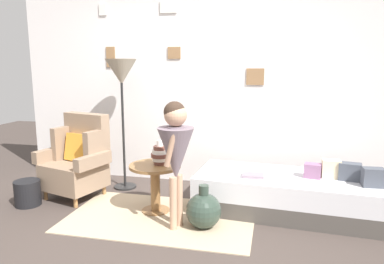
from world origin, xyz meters
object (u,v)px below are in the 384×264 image
at_px(floor_lamp, 121,78).
at_px(person_child, 176,148).
at_px(vase_striped, 160,155).
at_px(daybed, 288,194).
at_px(book_on_daybed, 253,175).
at_px(side_table, 155,178).
at_px(demijohn_near, 204,210).
at_px(armchair, 78,160).
at_px(magazine_basket, 28,193).

height_order(floor_lamp, person_child, floor_lamp).
bearing_deg(floor_lamp, vase_striped, -42.52).
bearing_deg(daybed, person_child, -149.26).
bearing_deg(person_child, book_on_daybed, 36.49).
bearing_deg(floor_lamp, side_table, -46.00).
relative_size(book_on_daybed, demijohn_near, 0.52).
distance_m(daybed, vase_striped, 1.40).
xyz_separation_m(side_table, person_child, (0.32, -0.33, 0.42)).
bearing_deg(book_on_daybed, person_child, -143.51).
relative_size(armchair, vase_striped, 3.82).
relative_size(floor_lamp, demijohn_near, 3.78).
bearing_deg(armchair, daybed, 0.78).
height_order(side_table, person_child, person_child).
xyz_separation_m(side_table, book_on_daybed, (1.00, 0.17, 0.05)).
bearing_deg(demijohn_near, book_on_daybed, 45.81).
bearing_deg(vase_striped, magazine_basket, -173.30).
relative_size(person_child, demijohn_near, 2.86).
xyz_separation_m(floor_lamp, magazine_basket, (-0.81, -0.79, -1.24)).
distance_m(daybed, floor_lamp, 2.34).
height_order(demijohn_near, magazine_basket, demijohn_near).
height_order(person_child, magazine_basket, person_child).
height_order(armchair, daybed, armchair).
distance_m(daybed, person_child, 1.35).
distance_m(vase_striped, demijohn_near, 0.75).
distance_m(vase_striped, floor_lamp, 1.19).
relative_size(armchair, person_child, 0.80).
relative_size(vase_striped, demijohn_near, 0.60).
xyz_separation_m(armchair, book_on_daybed, (2.04, -0.08, -0.02)).
bearing_deg(armchair, vase_striped, -11.82).
relative_size(vase_striped, floor_lamp, 0.16).
height_order(vase_striped, book_on_daybed, vase_striped).
bearing_deg(floor_lamp, person_child, -46.06).
bearing_deg(demijohn_near, side_table, 154.76).
bearing_deg(armchair, demijohn_near, -18.13).
distance_m(vase_striped, magazine_basket, 1.57).
xyz_separation_m(side_table, vase_striped, (0.05, 0.03, 0.25)).
height_order(side_table, magazine_basket, side_table).
bearing_deg(book_on_daybed, demijohn_near, -134.19).
relative_size(person_child, book_on_daybed, 5.52).
height_order(person_child, book_on_daybed, person_child).
xyz_separation_m(vase_striped, magazine_basket, (-1.49, -0.17, -0.48)).
xyz_separation_m(daybed, book_on_daybed, (-0.36, -0.12, 0.22)).
bearing_deg(book_on_daybed, floor_lamp, 163.67).
distance_m(daybed, demijohn_near, 0.97).
bearing_deg(magazine_basket, vase_striped, 6.70).
height_order(vase_striped, magazine_basket, vase_striped).
bearing_deg(magazine_basket, person_child, -6.06).
xyz_separation_m(book_on_daybed, demijohn_near, (-0.43, -0.44, -0.24)).
relative_size(armchair, daybed, 0.50).
height_order(armchair, side_table, armchair).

